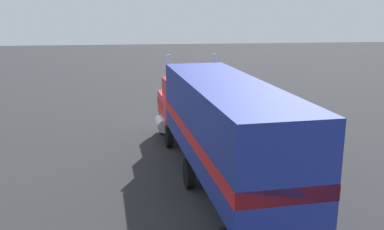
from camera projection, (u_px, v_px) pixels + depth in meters
ground_plane at (183, 139)px, 22.02m from camera, size 120.00×120.00×0.00m
lane_stripe_near at (258, 147)px, 20.72m from camera, size 4.40×0.58×0.01m
lane_stripe_mid at (293, 126)px, 24.38m from camera, size 4.40×0.34×0.01m
semi_truck at (217, 120)px, 15.85m from camera, size 14.32×3.94×4.50m
person_bystander at (275, 146)px, 18.10m from camera, size 0.34×0.46×1.63m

